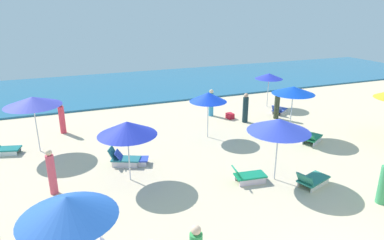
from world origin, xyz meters
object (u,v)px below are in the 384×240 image
(umbrella_7, at_px, (208,97))
(lounge_chair_4_1, at_px, (248,176))
(lounge_chair_2_0, at_px, (124,159))
(lounge_chair_4_0, at_px, (312,180))
(umbrella_4, at_px, (279,125))
(umbrella_1, at_px, (32,101))
(beachgoer_5, at_px, (211,103))
(beachgoer_7, at_px, (62,119))
(umbrella_6, at_px, (293,90))
(lounge_chair_6_0, at_px, (269,131))
(lounge_chair_6_1, at_px, (311,138))
(umbrella_3, at_px, (67,207))
(beachgoer_0, at_px, (52,173))
(beachgoer_1, at_px, (277,106))
(lounge_chair_2_1, at_px, (131,159))
(lounge_chair_9_0, at_px, (279,110))
(umbrella_9, at_px, (269,76))
(beachgoer_6, at_px, (245,109))
(umbrella_2, at_px, (127,128))
(lounge_chair_1_0, at_px, (4,149))
(cooler_box_0, at_px, (230,116))
(beachgoer_2, at_px, (384,183))

(umbrella_7, bearing_deg, lounge_chair_4_1, -95.77)
(lounge_chair_2_0, height_order, lounge_chair_4_0, lounge_chair_2_0)
(umbrella_4, relative_size, lounge_chair_4_1, 1.86)
(umbrella_1, xyz_separation_m, beachgoer_5, (9.67, 1.95, -1.61))
(lounge_chair_4_1, relative_size, beachgoer_7, 0.80)
(umbrella_6, bearing_deg, beachgoer_7, 156.31)
(lounge_chair_6_0, relative_size, lounge_chair_6_1, 1.01)
(umbrella_3, relative_size, beachgoer_0, 1.55)
(lounge_chair_2_0, bearing_deg, lounge_chair_4_1, -102.91)
(lounge_chair_6_0, height_order, beachgoer_1, beachgoer_1)
(lounge_chair_2_1, height_order, lounge_chair_9_0, lounge_chair_2_1)
(umbrella_3, xyz_separation_m, beachgoer_7, (-0.02, 11.51, -1.61))
(umbrella_9, xyz_separation_m, beachgoer_6, (-3.02, -2.27, -1.25))
(lounge_chair_4_1, relative_size, umbrella_6, 0.51)
(lounge_chair_4_0, relative_size, beachgoer_6, 0.88)
(umbrella_2, xyz_separation_m, umbrella_6, (8.69, 1.62, 0.30))
(lounge_chair_1_0, distance_m, umbrella_6, 14.01)
(lounge_chair_2_0, height_order, cooler_box_0, lounge_chair_2_0)
(umbrella_7, relative_size, cooler_box_0, 5.18)
(lounge_chair_2_0, bearing_deg, umbrella_2, -155.16)
(umbrella_9, bearing_deg, lounge_chair_9_0, -96.38)
(umbrella_7, height_order, beachgoer_0, umbrella_7)
(umbrella_2, distance_m, beachgoer_2, 9.15)
(lounge_chair_6_0, xyz_separation_m, cooler_box_0, (-0.54, 3.32, -0.09))
(umbrella_3, bearing_deg, umbrella_1, 96.76)
(umbrella_7, bearing_deg, cooler_box_0, 42.26)
(lounge_chair_2_0, relative_size, beachgoer_7, 0.84)
(lounge_chair_1_0, relative_size, lounge_chair_6_1, 0.93)
(umbrella_6, distance_m, beachgoer_6, 3.36)
(umbrella_4, height_order, umbrella_9, umbrella_4)
(umbrella_1, relative_size, beachgoer_6, 1.51)
(lounge_chair_4_1, distance_m, beachgoer_6, 7.17)
(lounge_chair_4_1, distance_m, umbrella_6, 6.11)
(lounge_chair_2_1, height_order, cooler_box_0, lounge_chair_2_1)
(lounge_chair_2_0, height_order, lounge_chair_6_1, lounge_chair_2_0)
(umbrella_7, height_order, beachgoer_6, umbrella_7)
(umbrella_1, xyz_separation_m, umbrella_4, (8.60, -6.32, -0.17))
(umbrella_4, relative_size, beachgoer_6, 1.44)
(umbrella_1, distance_m, lounge_chair_4_1, 9.93)
(umbrella_4, xyz_separation_m, lounge_chair_6_0, (2.45, 4.02, -2.00))
(lounge_chair_6_1, relative_size, beachgoer_5, 0.91)
(beachgoer_0, xyz_separation_m, beachgoer_6, (10.41, 4.35, 0.00))
(umbrella_4, bearing_deg, lounge_chair_6_1, 32.31)
(umbrella_3, distance_m, lounge_chair_4_1, 7.48)
(beachgoer_0, xyz_separation_m, beachgoer_1, (12.51, 4.26, -0.06))
(umbrella_6, relative_size, beachgoer_7, 1.57)
(lounge_chair_1_0, bearing_deg, lounge_chair_4_0, -108.89)
(umbrella_1, relative_size, beachgoer_2, 1.65)
(lounge_chair_6_1, bearing_deg, lounge_chair_1_0, 43.91)
(lounge_chair_1_0, bearing_deg, lounge_chair_6_1, -91.36)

